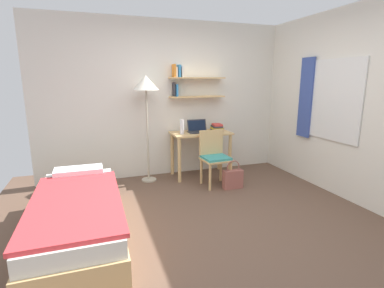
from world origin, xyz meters
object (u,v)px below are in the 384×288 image
at_px(bed, 78,216).
at_px(laptop, 198,129).
at_px(desk_chair, 214,155).
at_px(book_stack, 217,127).
at_px(standing_lamp, 146,89).
at_px(water_bottle, 182,127).
at_px(handbag, 233,178).
at_px(desk, 201,141).

bearing_deg(bed, laptop, 39.13).
distance_m(desk_chair, book_stack, 0.69).
height_order(standing_lamp, book_stack, standing_lamp).
bearing_deg(water_bottle, handbag, -48.05).
xyz_separation_m(desk, laptop, (-0.05, 0.02, 0.21)).
bearing_deg(book_stack, laptop, -176.81).
bearing_deg(water_bottle, laptop, 17.06).
xyz_separation_m(bed, book_stack, (2.25, 1.55, 0.59)).
relative_size(laptop, handbag, 0.77).
relative_size(bed, laptop, 5.86).
bearing_deg(standing_lamp, bed, -123.83).
relative_size(standing_lamp, handbag, 3.84).
bearing_deg(desk, handbag, -71.46).
relative_size(desk_chair, laptop, 2.51).
xyz_separation_m(laptop, book_stack, (0.36, 0.02, 0.01)).
relative_size(water_bottle, book_stack, 0.93).
relative_size(desk_chair, water_bottle, 3.62).
bearing_deg(bed, standing_lamp, 56.17).
bearing_deg(desk, water_bottle, -168.78).
relative_size(bed, standing_lamp, 1.18).
height_order(desk_chair, book_stack, book_stack).
relative_size(bed, water_bottle, 8.45).
distance_m(desk, book_stack, 0.38).
bearing_deg(bed, desk, 37.99).
relative_size(desk, water_bottle, 4.18).
bearing_deg(desk_chair, bed, -152.74).
xyz_separation_m(desk_chair, water_bottle, (-0.40, 0.42, 0.40)).
distance_m(laptop, book_stack, 0.36).
xyz_separation_m(standing_lamp, handbag, (1.15, -0.77, -1.34)).
relative_size(water_bottle, handbag, 0.54).
distance_m(standing_lamp, water_bottle, 0.83).
distance_m(bed, desk_chair, 2.24).
bearing_deg(water_bottle, book_stack, 9.70).
height_order(desk, standing_lamp, standing_lamp).
height_order(bed, desk, desk).
distance_m(bed, desk, 2.48).
relative_size(desk, standing_lamp, 0.58).
bearing_deg(handbag, desk, 108.54).
distance_m(desk, standing_lamp, 1.27).
xyz_separation_m(desk_chair, standing_lamp, (-0.95, 0.51, 1.02)).
distance_m(desk, handbag, 0.90).
bearing_deg(laptop, bed, -140.87).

